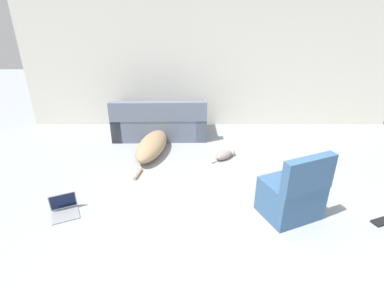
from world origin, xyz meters
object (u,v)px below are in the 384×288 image
(laptop_open, at_px, (65,207))
(book_black, at_px, (383,222))
(couch, at_px, (162,123))
(side_chair, at_px, (294,195))
(cat, at_px, (226,155))
(dog, at_px, (154,144))

(laptop_open, xyz_separation_m, book_black, (3.95, -0.20, -0.07))
(couch, relative_size, side_chair, 2.02)
(cat, bearing_deg, side_chair, -105.31)
(laptop_open, bearing_deg, couch, 43.36)
(book_black, bearing_deg, cat, 136.09)
(dog, bearing_deg, laptop_open, 161.79)
(book_black, bearing_deg, laptop_open, 177.06)
(laptop_open, bearing_deg, book_black, -27.80)
(laptop_open, bearing_deg, dog, 36.59)
(laptop_open, height_order, book_black, laptop_open)
(cat, height_order, book_black, cat)
(laptop_open, distance_m, side_chair, 2.88)
(couch, bearing_deg, laptop_open, 67.03)
(dog, bearing_deg, cat, -90.47)
(dog, xyz_separation_m, book_black, (3.01, -1.93, -0.15))
(laptop_open, xyz_separation_m, side_chair, (2.87, -0.05, 0.23))
(cat, relative_size, laptop_open, 1.06)
(side_chair, bearing_deg, couch, -76.69)
(couch, height_order, cat, couch)
(couch, xyz_separation_m, book_black, (2.95, -2.70, -0.26))
(cat, distance_m, laptop_open, 2.65)
(couch, height_order, dog, couch)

